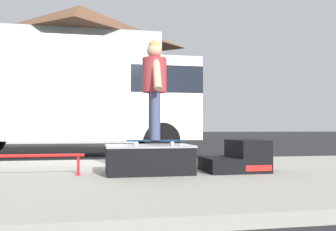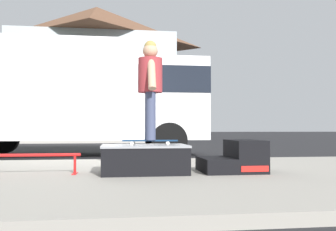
{
  "view_description": "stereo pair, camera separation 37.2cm",
  "coord_description": "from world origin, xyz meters",
  "px_view_note": "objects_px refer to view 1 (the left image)",
  "views": [
    {
      "loc": [
        -0.01,
        -8.06,
        0.75
      ],
      "look_at": [
        1.19,
        -2.02,
        0.97
      ],
      "focal_mm": 38.97,
      "sensor_mm": 36.0,
      "label": 1
    },
    {
      "loc": [
        0.35,
        -8.12,
        0.75
      ],
      "look_at": [
        1.19,
        -2.02,
        0.97
      ],
      "focal_mm": 38.97,
      "sensor_mm": 36.0,
      "label": 2
    }
  ],
  "objects_px": {
    "skate_box": "(149,158)",
    "grind_rail": "(24,159)",
    "box_truck": "(71,94)",
    "skateboard": "(154,141)",
    "kicker_ramp": "(239,158)",
    "skater_kid": "(154,81)"
  },
  "relations": [
    {
      "from": "kicker_ramp",
      "to": "box_truck",
      "type": "bearing_deg",
      "value": 118.08
    },
    {
      "from": "skate_box",
      "to": "grind_rail",
      "type": "xyz_separation_m",
      "value": [
        -1.68,
        0.07,
        0.0
      ]
    },
    {
      "from": "box_truck",
      "to": "kicker_ramp",
      "type": "bearing_deg",
      "value": -61.92
    },
    {
      "from": "skate_box",
      "to": "skater_kid",
      "type": "relative_size",
      "value": 0.85
    },
    {
      "from": "skateboard",
      "to": "skater_kid",
      "type": "distance_m",
      "value": 0.85
    },
    {
      "from": "skate_box",
      "to": "box_truck",
      "type": "distance_m",
      "value": 5.52
    },
    {
      "from": "skate_box",
      "to": "grind_rail",
      "type": "bearing_deg",
      "value": 177.46
    },
    {
      "from": "box_truck",
      "to": "skateboard",
      "type": "bearing_deg",
      "value": -73.82
    },
    {
      "from": "kicker_ramp",
      "to": "grind_rail",
      "type": "bearing_deg",
      "value": 178.58
    },
    {
      "from": "skate_box",
      "to": "grind_rail",
      "type": "distance_m",
      "value": 1.68
    },
    {
      "from": "kicker_ramp",
      "to": "skateboard",
      "type": "bearing_deg",
      "value": 179.43
    },
    {
      "from": "box_truck",
      "to": "grind_rail",
      "type": "bearing_deg",
      "value": -92.96
    },
    {
      "from": "skate_box",
      "to": "box_truck",
      "type": "height_order",
      "value": "box_truck"
    },
    {
      "from": "kicker_ramp",
      "to": "skateboard",
      "type": "height_order",
      "value": "skateboard"
    },
    {
      "from": "kicker_ramp",
      "to": "box_truck",
      "type": "distance_m",
      "value": 6.01
    },
    {
      "from": "skateboard",
      "to": "skater_kid",
      "type": "bearing_deg",
      "value": 0.0
    },
    {
      "from": "skater_kid",
      "to": "grind_rail",
      "type": "bearing_deg",
      "value": 177.96
    },
    {
      "from": "grind_rail",
      "to": "box_truck",
      "type": "bearing_deg",
      "value": 87.04
    },
    {
      "from": "kicker_ramp",
      "to": "skateboard",
      "type": "xyz_separation_m",
      "value": [
        -1.26,
        0.01,
        0.26
      ]
    },
    {
      "from": "skateboard",
      "to": "box_truck",
      "type": "relative_size",
      "value": 0.12
    },
    {
      "from": "skater_kid",
      "to": "kicker_ramp",
      "type": "bearing_deg",
      "value": -0.57
    },
    {
      "from": "kicker_ramp",
      "to": "grind_rail",
      "type": "height_order",
      "value": "kicker_ramp"
    }
  ]
}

